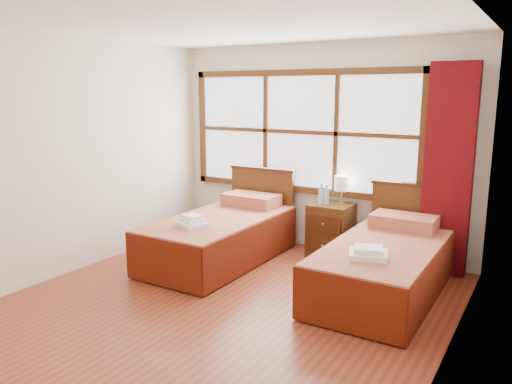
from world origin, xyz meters
The scene contains 15 objects.
floor centered at (0.00, 0.00, 0.00)m, with size 4.50×4.50×0.00m, color brown.
ceiling centered at (0.00, 0.00, 2.60)m, with size 4.50×4.50×0.00m, color white.
wall_back centered at (0.00, 2.25, 1.30)m, with size 4.00×4.00×0.00m, color silver.
wall_left centered at (-2.00, 0.00, 1.30)m, with size 4.50×4.50×0.00m, color silver.
wall_right centered at (2.00, 0.00, 1.30)m, with size 4.50×4.50×0.00m, color silver.
window centered at (-0.25, 2.21, 1.50)m, with size 3.16×0.06×1.56m.
curtain centered at (1.60, 2.11, 1.17)m, with size 0.50×0.16×2.30m, color #57080D.
bed_left centered at (-0.77, 1.20, 0.31)m, with size 1.04×2.06×1.01m.
bed_right centered at (1.22, 1.20, 0.30)m, with size 1.01×2.03×0.98m.
nightstand centered at (0.30, 1.99, 0.33)m, with size 0.50×0.49×0.66m.
towels_left centered at (-0.80, 0.66, 0.59)m, with size 0.37×0.35×0.13m.
towels_right centered at (1.22, 0.68, 0.57)m, with size 0.42×0.39×0.10m.
lamp centered at (0.41, 2.05, 0.91)m, with size 0.18×0.18×0.35m.
bottle_near centered at (0.19, 1.93, 0.78)m, with size 0.07×0.07×0.25m.
bottle_far centered at (0.25, 1.94, 0.77)m, with size 0.06×0.06×0.24m.
Camera 1 is at (2.59, -3.55, 2.00)m, focal length 35.00 mm.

